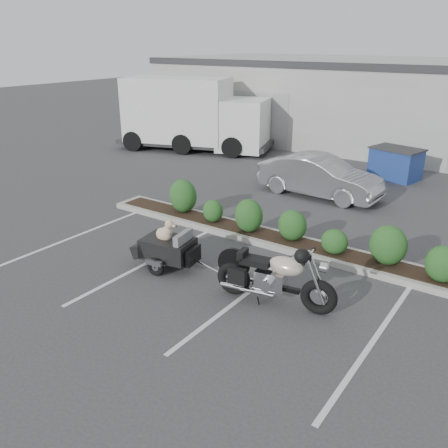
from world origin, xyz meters
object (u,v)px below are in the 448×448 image
Objects in this scene: motorcycle at (274,278)px; delivery_truck at (194,116)px; sedan at (320,176)px; pet_trailer at (167,247)px; dumpster at (396,163)px.

delivery_truck is at bearing 125.24° from motorcycle.
delivery_truck reaches higher than sedan.
motorcycle reaches higher than pet_trailer.
pet_trailer is 0.27× the size of delivery_truck.
motorcycle is 2.79m from pet_trailer.
delivery_truck is (-7.89, 3.26, 0.90)m from sedan.
sedan reaches higher than dumpster.
delivery_truck is (-10.09, 10.22, 1.00)m from motorcycle.
sedan is (0.59, 6.94, 0.17)m from pet_trailer.
pet_trailer is 0.49× the size of sedan.
delivery_truck is (-9.33, -0.35, 0.99)m from dumpster.
delivery_truck is at bearing 70.36° from sedan.
pet_trailer is 12.59m from delivery_truck.
dumpster is at bearing 84.72° from motorcycle.
pet_trailer is 1.01× the size of dumpster.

